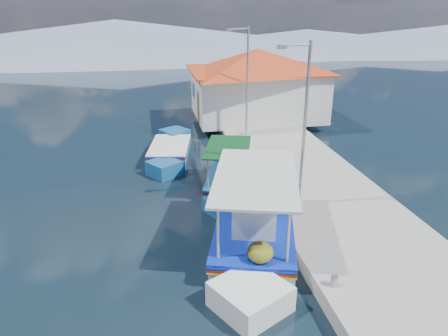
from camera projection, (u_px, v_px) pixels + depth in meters
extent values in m
plane|color=black|center=(185.00, 255.00, 13.76)|extent=(160.00, 160.00, 0.00)
cube|color=#9E9C94|center=(296.00, 169.00, 20.13)|extent=(5.00, 44.00, 0.50)
cylinder|color=#A5A8AD|center=(334.00, 281.00, 11.40)|extent=(0.20, 0.20, 0.30)
cylinder|color=#A5A8AD|center=(279.00, 201.00, 15.97)|extent=(0.20, 0.20, 0.30)
cylinder|color=#A5A8AD|center=(244.00, 150.00, 21.46)|extent=(0.20, 0.20, 0.30)
cylinder|color=#A5A8AD|center=(224.00, 120.00, 26.95)|extent=(0.20, 0.20, 0.30)
cube|color=white|center=(254.00, 240.00, 14.14)|extent=(3.67, 5.32, 1.06)
cube|color=white|center=(214.00, 199.00, 16.77)|extent=(2.40, 2.40, 1.17)
cube|color=white|center=(310.00, 293.00, 11.55)|extent=(2.33, 2.33, 1.00)
cube|color=#0D26A9|center=(254.00, 227.00, 13.96)|extent=(3.78, 5.48, 0.07)
cube|color=#A2220D|center=(254.00, 229.00, 14.00)|extent=(3.78, 5.48, 0.06)
cube|color=yellow|center=(254.00, 231.00, 14.02)|extent=(3.78, 5.48, 0.04)
cube|color=#0D26A9|center=(254.00, 225.00, 13.93)|extent=(3.79, 5.44, 0.06)
cube|color=brown|center=(254.00, 226.00, 13.95)|extent=(3.46, 5.17, 0.06)
cube|color=white|center=(260.00, 214.00, 13.44)|extent=(1.69, 1.76, 1.23)
cube|color=silver|center=(261.00, 196.00, 13.21)|extent=(1.84, 1.90, 0.07)
cylinder|color=beige|center=(202.00, 184.00, 14.91)|extent=(0.08, 0.08, 1.78)
cylinder|color=beige|center=(251.00, 175.00, 15.71)|extent=(0.08, 0.08, 1.78)
cylinder|color=beige|center=(261.00, 238.00, 11.52)|extent=(0.08, 0.08, 1.78)
cylinder|color=beige|center=(319.00, 223.00, 12.32)|extent=(0.08, 0.08, 1.78)
cube|color=silver|center=(256.00, 176.00, 13.29)|extent=(3.79, 5.35, 0.08)
ellipsoid|color=#525416|center=(222.00, 201.00, 14.95)|extent=(0.85, 0.93, 0.63)
ellipsoid|color=#525416|center=(234.00, 192.00, 15.75)|extent=(0.71, 0.78, 0.53)
ellipsoid|color=#525416|center=(296.00, 246.00, 12.26)|extent=(0.76, 0.83, 0.57)
sphere|color=#E34D07|center=(273.00, 189.00, 14.65)|extent=(0.45, 0.45, 0.45)
cube|color=#17548B|center=(228.00, 186.00, 18.41)|extent=(2.52, 3.54, 0.82)
cube|color=#17548B|center=(208.00, 167.00, 20.16)|extent=(1.68, 1.68, 0.90)
cube|color=#17548B|center=(251.00, 205.00, 16.67)|extent=(1.64, 1.64, 0.77)
cube|color=#0D26A9|center=(228.00, 178.00, 18.27)|extent=(2.60, 3.65, 0.05)
cube|color=#A2220D|center=(228.00, 179.00, 18.29)|extent=(2.60, 3.65, 0.04)
cube|color=yellow|center=(228.00, 181.00, 18.31)|extent=(2.60, 3.65, 0.03)
cube|color=#17548B|center=(228.00, 177.00, 18.24)|extent=(2.61, 3.62, 0.04)
cube|color=brown|center=(228.00, 177.00, 18.25)|extent=(2.37, 3.44, 0.04)
cylinder|color=beige|center=(201.00, 155.00, 18.84)|extent=(0.06, 0.06, 1.38)
cylinder|color=beige|center=(228.00, 151.00, 19.40)|extent=(0.06, 0.06, 1.38)
cylinder|color=beige|center=(228.00, 176.00, 16.60)|extent=(0.06, 0.06, 1.38)
cylinder|color=beige|center=(258.00, 170.00, 17.16)|extent=(0.06, 0.06, 1.38)
cube|color=#0D421D|center=(228.00, 147.00, 17.75)|extent=(2.61, 3.57, 0.06)
cube|color=#17548B|center=(170.00, 154.00, 22.09)|extent=(2.44, 3.78, 0.98)
cube|color=#17548B|center=(160.00, 139.00, 24.08)|extent=(1.86, 1.86, 1.08)
cube|color=#17548B|center=(181.00, 169.00, 20.11)|extent=(1.80, 1.80, 0.93)
cube|color=#0D26A9|center=(170.00, 146.00, 21.92)|extent=(2.51, 3.89, 0.06)
cube|color=#A2220D|center=(170.00, 148.00, 21.95)|extent=(2.51, 3.89, 0.05)
cube|color=yellow|center=(170.00, 149.00, 21.98)|extent=(2.51, 3.89, 0.04)
cube|color=white|center=(170.00, 145.00, 21.89)|extent=(2.53, 3.86, 0.05)
cube|color=brown|center=(170.00, 145.00, 21.90)|extent=(2.28, 3.68, 0.05)
cube|color=white|center=(257.00, 94.00, 27.76)|extent=(8.00, 6.00, 3.00)
cube|color=#CD4A1C|center=(257.00, 70.00, 27.19)|extent=(8.64, 6.48, 0.10)
pyramid|color=#CD4A1C|center=(258.00, 60.00, 26.95)|extent=(10.49, 10.49, 1.40)
cube|color=brown|center=(199.00, 108.00, 26.38)|extent=(0.06, 1.00, 2.00)
cube|color=#0D26A9|center=(194.00, 90.00, 28.44)|extent=(0.06, 1.20, 0.90)
cylinder|color=#A5A8AD|center=(305.00, 127.00, 15.05)|extent=(0.12, 0.12, 6.00)
cylinder|color=#A5A8AD|center=(296.00, 45.00, 13.92)|extent=(1.00, 0.08, 0.08)
cube|color=#A5A8AD|center=(282.00, 47.00, 13.86)|extent=(0.30, 0.14, 0.14)
cylinder|color=#A5A8AD|center=(247.00, 83.00, 23.29)|extent=(0.12, 0.12, 6.00)
cylinder|color=#A5A8AD|center=(239.00, 29.00, 22.16)|extent=(1.00, 0.08, 0.08)
cube|color=#A5A8AD|center=(230.00, 30.00, 22.09)|extent=(0.30, 0.14, 0.14)
cone|color=gray|center=(117.00, 39.00, 63.26)|extent=(96.00, 96.00, 5.50)
cone|color=gray|center=(306.00, 41.00, 68.52)|extent=(76.80, 76.80, 3.80)
cone|color=gray|center=(444.00, 38.00, 72.56)|extent=(89.60, 89.60, 4.20)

